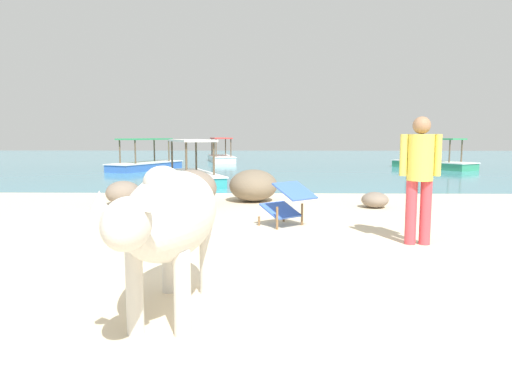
{
  "coord_description": "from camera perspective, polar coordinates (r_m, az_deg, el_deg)",
  "views": [
    {
      "loc": [
        -0.09,
        -4.32,
        1.42
      ],
      "look_at": [
        -0.24,
        3.0,
        0.55
      ],
      "focal_mm": 33.3,
      "sensor_mm": 36.0,
      "label": 1
    }
  ],
  "objects": [
    {
      "name": "deck_chair_near",
      "position": [
        7.2,
        3.82,
        -1.19
      ],
      "size": [
        0.9,
        0.93,
        0.68
      ],
      "rotation": [
        0.0,
        0.0,
        2.28
      ],
      "color": "brown",
      "rests_on": "sand_beach"
    },
    {
      "name": "cow",
      "position": [
        3.68,
        -10.11,
        -2.86
      ],
      "size": [
        0.71,
        2.08,
        1.17
      ],
      "rotation": [
        0.0,
        0.0,
        4.65
      ],
      "color": "beige",
      "rests_on": "sand_beach"
    },
    {
      "name": "shore_rock_medium",
      "position": [
        9.25,
        -7.76,
        0.42
      ],
      "size": [
        1.26,
        1.32,
        0.73
      ],
      "primitive_type": "ellipsoid",
      "rotation": [
        0.0,
        0.0,
        1.22
      ],
      "color": "gray",
      "rests_on": "sand_beach"
    },
    {
      "name": "boat_white",
      "position": [
        25.72,
        -4.22,
        4.27
      ],
      "size": [
        1.91,
        3.83,
        1.29
      ],
      "rotation": [
        0.0,
        0.0,
        1.78
      ],
      "color": "white",
      "rests_on": "water_surface"
    },
    {
      "name": "person_standing",
      "position": [
        6.31,
        19.09,
        2.47
      ],
      "size": [
        0.51,
        0.32,
        1.62
      ],
      "rotation": [
        0.0,
        0.0,
        1.51
      ],
      "color": "#CC3D47",
      "rests_on": "sand_beach"
    },
    {
      "name": "bottle",
      "position": [
        6.9,
        -10.63,
        -0.51
      ],
      "size": [
        0.07,
        0.07,
        0.3
      ],
      "color": "#2D6B38",
      "rests_on": "low_bench_table"
    },
    {
      "name": "boat_blue",
      "position": [
        20.03,
        -13.11,
        3.39
      ],
      "size": [
        2.58,
        3.82,
        1.29
      ],
      "rotation": [
        0.0,
        0.0,
        4.28
      ],
      "color": "#3866B7",
      "rests_on": "water_surface"
    },
    {
      "name": "shore_rock_large",
      "position": [
        9.41,
        14.1,
        -0.92
      ],
      "size": [
        0.67,
        0.68,
        0.3
      ],
      "primitive_type": "ellipsoid",
      "rotation": [
        0.0,
        0.0,
        1.24
      ],
      "color": "gray",
      "rests_on": "sand_beach"
    },
    {
      "name": "boat_teal",
      "position": [
        14.17,
        -7.71,
        2.16
      ],
      "size": [
        2.41,
        3.84,
        1.29
      ],
      "rotation": [
        0.0,
        0.0,
        1.94
      ],
      "color": "teal",
      "rests_on": "water_surface"
    },
    {
      "name": "water_surface",
      "position": [
        26.36,
        1.39,
        3.71
      ],
      "size": [
        60.0,
        36.0,
        0.03
      ],
      "primitive_type": "cube",
      "color": "teal",
      "rests_on": "ground"
    },
    {
      "name": "shore_rock_flat",
      "position": [
        9.85,
        -15.65,
        -0.11
      ],
      "size": [
        0.76,
        0.72,
        0.48
      ],
      "primitive_type": "ellipsoid",
      "rotation": [
        0.0,
        0.0,
        0.12
      ],
      "color": "gray",
      "rests_on": "sand_beach"
    },
    {
      "name": "sand_beach",
      "position": [
        4.54,
        2.29,
        -11.21
      ],
      "size": [
        18.0,
        14.0,
        0.04
      ],
      "primitive_type": "cube",
      "color": "beige",
      "rests_on": "ground"
    },
    {
      "name": "shore_rock_small",
      "position": [
        9.98,
        -0.33,
        0.79
      ],
      "size": [
        1.3,
        1.34,
        0.67
      ],
      "primitive_type": "ellipsoid",
      "rotation": [
        0.0,
        0.0,
        1.23
      ],
      "color": "#756651",
      "rests_on": "sand_beach"
    },
    {
      "name": "low_bench_table",
      "position": [
        6.8,
        -9.45,
        -2.15
      ],
      "size": [
        0.79,
        0.5,
        0.4
      ],
      "rotation": [
        0.0,
        0.0,
        -0.08
      ],
      "color": "brown",
      "rests_on": "sand_beach"
    },
    {
      "name": "boat_green",
      "position": [
        21.71,
        20.5,
        3.39
      ],
      "size": [
        2.94,
        3.72,
        1.29
      ],
      "rotation": [
        0.0,
        0.0,
        5.28
      ],
      "color": "#338E66",
      "rests_on": "water_surface"
    }
  ]
}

